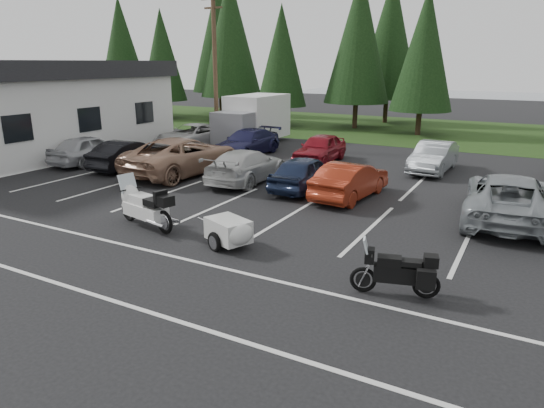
{
  "coord_description": "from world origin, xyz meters",
  "views": [
    {
      "loc": [
        7.23,
        -12.44,
        4.81
      ],
      "look_at": [
        0.69,
        -0.5,
        0.82
      ],
      "focal_mm": 32.0,
      "sensor_mm": 36.0,
      "label": 1
    }
  ],
  "objects_px": {
    "car_near_1": "(128,154)",
    "car_far_2": "(320,148)",
    "car_near_2": "(183,156)",
    "adventure_motorcycle": "(395,268)",
    "car_far_3": "(434,157)",
    "touring_motorcycle": "(145,203)",
    "car_near_3": "(247,166)",
    "utility_pole": "(215,64)",
    "car_near_4": "(305,173)",
    "car_far_0": "(192,136)",
    "building": "(9,108)",
    "car_near_5": "(350,180)",
    "box_truck": "(249,121)",
    "car_near_0": "(89,149)",
    "car_near_6": "(509,198)",
    "cargo_trailer": "(228,233)",
    "car_far_1": "(247,143)"
  },
  "relations": [
    {
      "from": "car_near_1",
      "to": "adventure_motorcycle",
      "type": "height_order",
      "value": "car_near_1"
    },
    {
      "from": "car_near_6",
      "to": "car_far_0",
      "type": "bearing_deg",
      "value": -23.57
    },
    {
      "from": "car_near_6",
      "to": "cargo_trailer",
      "type": "height_order",
      "value": "car_near_6"
    },
    {
      "from": "car_near_3",
      "to": "car_far_2",
      "type": "xyz_separation_m",
      "value": [
        1.05,
        5.26,
        0.02
      ]
    },
    {
      "from": "car_near_5",
      "to": "touring_motorcycle",
      "type": "height_order",
      "value": "touring_motorcycle"
    },
    {
      "from": "car_near_5",
      "to": "cargo_trailer",
      "type": "relative_size",
      "value": 2.34
    },
    {
      "from": "car_near_1",
      "to": "car_near_3",
      "type": "distance_m",
      "value": 6.25
    },
    {
      "from": "touring_motorcycle",
      "to": "cargo_trailer",
      "type": "bearing_deg",
      "value": 9.34
    },
    {
      "from": "car_near_4",
      "to": "cargo_trailer",
      "type": "relative_size",
      "value": 2.31
    },
    {
      "from": "car_near_5",
      "to": "adventure_motorcycle",
      "type": "distance_m",
      "value": 7.77
    },
    {
      "from": "building",
      "to": "touring_motorcycle",
      "type": "bearing_deg",
      "value": -21.73
    },
    {
      "from": "car_near_2",
      "to": "car_near_5",
      "type": "xyz_separation_m",
      "value": [
        7.95,
        -0.28,
        -0.15
      ]
    },
    {
      "from": "box_truck",
      "to": "car_far_0",
      "type": "xyz_separation_m",
      "value": [
        -2.24,
        -2.68,
        -0.75
      ]
    },
    {
      "from": "car_far_1",
      "to": "adventure_motorcycle",
      "type": "xyz_separation_m",
      "value": [
        11.32,
        -12.42,
        -0.05
      ]
    },
    {
      "from": "car_far_1",
      "to": "adventure_motorcycle",
      "type": "relative_size",
      "value": 2.25
    },
    {
      "from": "box_truck",
      "to": "car_far_2",
      "type": "distance_m",
      "value": 6.54
    },
    {
      "from": "car_near_2",
      "to": "adventure_motorcycle",
      "type": "height_order",
      "value": "car_near_2"
    },
    {
      "from": "car_near_4",
      "to": "car_far_2",
      "type": "distance_m",
      "value": 5.58
    },
    {
      "from": "building",
      "to": "car_far_2",
      "type": "xyz_separation_m",
      "value": [
        15.84,
        5.67,
        -1.76
      ]
    },
    {
      "from": "car_near_4",
      "to": "car_far_0",
      "type": "height_order",
      "value": "car_far_0"
    },
    {
      "from": "building",
      "to": "car_near_0",
      "type": "bearing_deg",
      "value": -0.99
    },
    {
      "from": "car_near_4",
      "to": "car_near_6",
      "type": "relative_size",
      "value": 0.74
    },
    {
      "from": "box_truck",
      "to": "adventure_motorcycle",
      "type": "relative_size",
      "value": 2.69
    },
    {
      "from": "car_near_2",
      "to": "touring_motorcycle",
      "type": "height_order",
      "value": "car_near_2"
    },
    {
      "from": "car_near_6",
      "to": "adventure_motorcycle",
      "type": "xyz_separation_m",
      "value": [
        -1.74,
        -6.75,
        -0.12
      ]
    },
    {
      "from": "utility_pole",
      "to": "car_far_3",
      "type": "height_order",
      "value": "utility_pole"
    },
    {
      "from": "utility_pole",
      "to": "car_near_2",
      "type": "bearing_deg",
      "value": -65.41
    },
    {
      "from": "car_near_1",
      "to": "box_truck",
      "type": "bearing_deg",
      "value": -102.74
    },
    {
      "from": "building",
      "to": "car_far_0",
      "type": "xyz_separation_m",
      "value": [
        7.76,
        5.82,
        -1.75
      ]
    },
    {
      "from": "car_far_0",
      "to": "car_far_3",
      "type": "distance_m",
      "value": 13.49
    },
    {
      "from": "car_near_0",
      "to": "car_near_3",
      "type": "xyz_separation_m",
      "value": [
        8.8,
        0.51,
        -0.04
      ]
    },
    {
      "from": "car_near_2",
      "to": "touring_motorcycle",
      "type": "xyz_separation_m",
      "value": [
        3.68,
        -6.37,
        -0.05
      ]
    },
    {
      "from": "car_far_0",
      "to": "car_far_2",
      "type": "xyz_separation_m",
      "value": [
        8.08,
        -0.15,
        -0.0
      ]
    },
    {
      "from": "car_far_2",
      "to": "car_far_0",
      "type": "bearing_deg",
      "value": 177.56
    },
    {
      "from": "car_near_1",
      "to": "touring_motorcycle",
      "type": "distance_m",
      "value": 8.93
    },
    {
      "from": "cargo_trailer",
      "to": "car_near_4",
      "type": "bearing_deg",
      "value": 119.09
    },
    {
      "from": "car_far_0",
      "to": "car_far_1",
      "type": "xyz_separation_m",
      "value": [
        3.91,
        -0.3,
        -0.02
      ]
    },
    {
      "from": "utility_pole",
      "to": "car_near_5",
      "type": "relative_size",
      "value": 2.22
    },
    {
      "from": "car_near_0",
      "to": "box_truck",
      "type": "bearing_deg",
      "value": -118.83
    },
    {
      "from": "car_near_3",
      "to": "car_far_2",
      "type": "bearing_deg",
      "value": -104.06
    },
    {
      "from": "car_far_3",
      "to": "touring_motorcycle",
      "type": "relative_size",
      "value": 1.47
    },
    {
      "from": "car_far_0",
      "to": "car_near_2",
      "type": "bearing_deg",
      "value": -50.28
    },
    {
      "from": "box_truck",
      "to": "car_near_1",
      "type": "distance_m",
      "value": 8.73
    },
    {
      "from": "car_far_0",
      "to": "touring_motorcycle",
      "type": "bearing_deg",
      "value": -52.53
    },
    {
      "from": "car_near_5",
      "to": "car_near_6",
      "type": "relative_size",
      "value": 0.75
    },
    {
      "from": "car_near_1",
      "to": "car_far_2",
      "type": "height_order",
      "value": "car_far_2"
    },
    {
      "from": "car_near_4",
      "to": "car_near_6",
      "type": "bearing_deg",
      "value": 175.78
    },
    {
      "from": "car_near_3",
      "to": "cargo_trailer",
      "type": "relative_size",
      "value": 2.69
    },
    {
      "from": "car_near_3",
      "to": "utility_pole",
      "type": "bearing_deg",
      "value": -50.96
    },
    {
      "from": "utility_pole",
      "to": "box_truck",
      "type": "height_order",
      "value": "utility_pole"
    }
  ]
}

